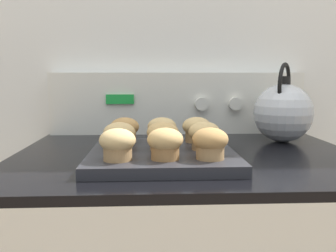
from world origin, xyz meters
The scene contains 13 objects.
wall_back centered at (0.00, 0.66, 1.20)m, with size 8.00×0.05×2.40m.
control_panel centered at (0.00, 0.61, 1.00)m, with size 0.78×0.07×0.19m.
muffin_pan centered at (-0.06, 0.24, 0.91)m, with size 0.30×0.30×0.02m.
muffin_r0_c0 centered at (-0.15, 0.15, 0.95)m, with size 0.07×0.07×0.06m.
muffin_r0_c1 centered at (-0.06, 0.16, 0.95)m, with size 0.07×0.07×0.06m.
muffin_r0_c2 centered at (0.03, 0.16, 0.95)m, with size 0.07×0.07×0.06m.
muffin_r1_c0 centered at (-0.15, 0.25, 0.95)m, with size 0.07×0.07×0.06m.
muffin_r1_c1 centered at (-0.06, 0.24, 0.95)m, with size 0.07×0.07×0.06m.
muffin_r1_c2 centered at (0.03, 0.24, 0.95)m, with size 0.07×0.07×0.06m.
muffin_r2_c0 centered at (-0.15, 0.33, 0.95)m, with size 0.07×0.07×0.06m.
muffin_r2_c1 centered at (-0.06, 0.33, 0.95)m, with size 0.07×0.07×0.06m.
muffin_r2_c2 centered at (0.03, 0.33, 0.95)m, with size 0.07×0.07×0.06m.
tea_kettle centered at (0.28, 0.44, 0.98)m, with size 0.16×0.18×0.21m.
Camera 1 is at (-0.08, -0.50, 1.08)m, focal length 38.00 mm.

